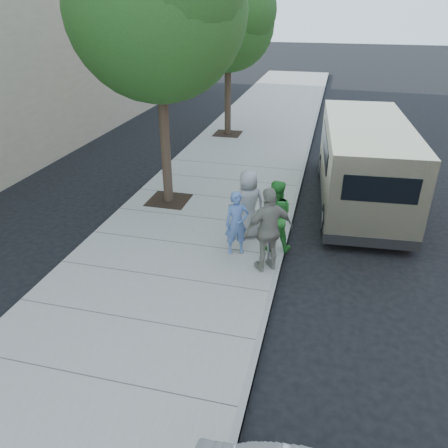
# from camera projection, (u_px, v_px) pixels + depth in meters

# --- Properties ---
(ground) EXTENTS (120.00, 120.00, 0.00)m
(ground) POSITION_uv_depth(u_px,v_px,m) (223.00, 253.00, 10.80)
(ground) COLOR black
(ground) RESTS_ON ground
(sidewalk) EXTENTS (5.00, 60.00, 0.15)m
(sidewalk) POSITION_uv_depth(u_px,v_px,m) (184.00, 246.00, 10.98)
(sidewalk) COLOR gray
(sidewalk) RESTS_ON ground
(curb_face) EXTENTS (0.12, 60.00, 0.16)m
(curb_face) POSITION_uv_depth(u_px,v_px,m) (281.00, 258.00, 10.46)
(curb_face) COLOR gray
(curb_face) RESTS_ON ground
(tree_near) EXTENTS (4.62, 4.60, 7.53)m
(tree_near) POSITION_uv_depth(u_px,v_px,m) (158.00, 2.00, 10.81)
(tree_near) COLOR black
(tree_near) RESTS_ON sidewalk
(tree_far) EXTENTS (3.92, 3.80, 6.49)m
(tree_far) POSITION_uv_depth(u_px,v_px,m) (229.00, 19.00, 17.67)
(tree_far) COLOR black
(tree_far) RESTS_ON sidewalk
(parking_meter) EXTENTS (0.30, 0.11, 1.47)m
(parking_meter) POSITION_uv_depth(u_px,v_px,m) (270.00, 224.00, 9.57)
(parking_meter) COLOR gray
(parking_meter) RESTS_ON sidewalk
(van) EXTENTS (2.69, 6.87, 2.50)m
(van) POSITION_uv_depth(u_px,v_px,m) (363.00, 162.00, 12.88)
(van) COLOR beige
(van) RESTS_ON ground
(person_officer) EXTENTS (0.67, 0.57, 1.56)m
(person_officer) POSITION_uv_depth(u_px,v_px,m) (237.00, 223.00, 10.21)
(person_officer) COLOR #5475B3
(person_officer) RESTS_ON sidewalk
(person_green_shirt) EXTENTS (0.95, 0.79, 1.78)m
(person_green_shirt) POSITION_uv_depth(u_px,v_px,m) (275.00, 216.00, 10.31)
(person_green_shirt) COLOR #2C8930
(person_green_shirt) RESTS_ON sidewalk
(person_gray_shirt) EXTENTS (1.03, 0.94, 1.77)m
(person_gray_shirt) POSITION_uv_depth(u_px,v_px,m) (248.00, 204.00, 10.93)
(person_gray_shirt) COLOR #979799
(person_gray_shirt) RESTS_ON sidewalk
(person_striped_polo) EXTENTS (1.22, 1.06, 1.97)m
(person_striped_polo) POSITION_uv_depth(u_px,v_px,m) (269.00, 230.00, 9.48)
(person_striped_polo) COLOR gray
(person_striped_polo) RESTS_ON sidewalk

